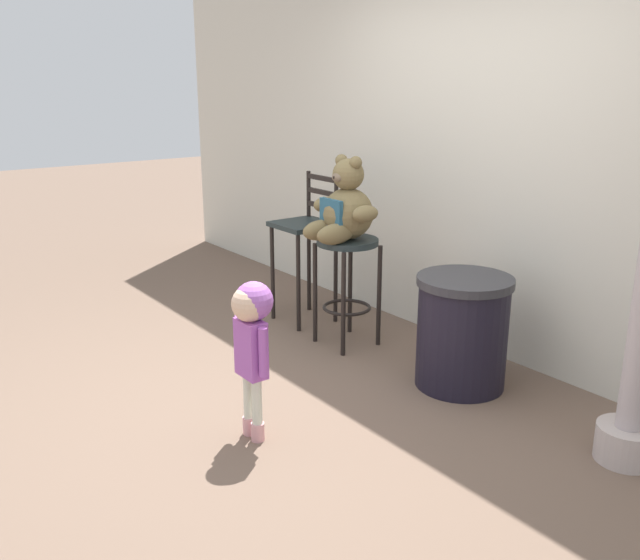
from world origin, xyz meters
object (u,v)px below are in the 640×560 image
(teddy_bear, at_px, (345,209))
(bar_chair_empty, at_px, (307,234))
(child_walking, at_px, (252,327))
(bar_stool_with_teddy, at_px, (347,268))
(trash_bin, at_px, (462,331))

(teddy_bear, height_order, bar_chair_empty, teddy_bear)
(child_walking, distance_m, bar_chair_empty, 1.83)
(bar_stool_with_teddy, xyz_separation_m, bar_chair_empty, (-0.57, 0.07, 0.13))
(bar_stool_with_teddy, relative_size, child_walking, 0.90)
(child_walking, relative_size, bar_chair_empty, 0.75)
(bar_stool_with_teddy, height_order, teddy_bear, teddy_bear)
(trash_bin, relative_size, bar_chair_empty, 0.61)
(trash_bin, height_order, bar_chair_empty, bar_chair_empty)
(bar_stool_with_teddy, bearing_deg, bar_chair_empty, 173.26)
(teddy_bear, bearing_deg, bar_chair_empty, 170.49)
(child_walking, relative_size, trash_bin, 1.23)
(trash_bin, bearing_deg, teddy_bear, -170.97)
(child_walking, bearing_deg, teddy_bear, -95.93)
(teddy_bear, xyz_separation_m, bar_chair_empty, (-0.57, 0.10, -0.29))
(child_walking, distance_m, trash_bin, 1.38)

